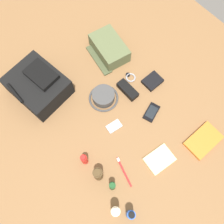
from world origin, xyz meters
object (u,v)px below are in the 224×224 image
wallet (152,81)px  notepad (159,159)px  cologne_bottle (98,174)px  media_player (114,126)px  toiletry_pouch (109,48)px  cell_phone (151,112)px  toothbrush (123,170)px  shampoo_bottle (112,186)px  sunscreen_spray (84,159)px  lotion_bottle (115,211)px  backpack (38,85)px  paperback_novel (203,140)px  bucket_hat (103,97)px  deodorant_spray (131,215)px  wristwatch (130,77)px  sunglasses_case (128,90)px

wallet → notepad: (-0.37, 0.30, -0.00)m
cologne_bottle → media_player: size_ratio=1.61×
toiletry_pouch → media_player: size_ratio=3.07×
cell_phone → toothbrush: bearing=112.1°
cell_phone → shampoo_bottle: bearing=110.6°
toiletry_pouch → toothbrush: toiletry_pouch is taller
sunscreen_spray → notepad: sunscreen_spray is taller
cell_phone → toiletry_pouch: bearing=-9.6°
lotion_bottle → media_player: 0.46m
backpack → toothbrush: (-0.68, -0.06, -0.06)m
shampoo_bottle → paperback_novel: 0.57m
shampoo_bottle → toothbrush: shampoo_bottle is taller
lotion_bottle → toothbrush: bearing=-52.8°
bucket_hat → deodorant_spray: (-0.58, 0.31, 0.04)m
media_player → wristwatch: 0.33m
bucket_hat → toothbrush: size_ratio=1.06×
backpack → shampoo_bottle: 0.71m
wallet → deodorant_spray: bearing=127.3°
backpack → wallet: bearing=-125.6°
wristwatch → sunglasses_case: sunglasses_case is taller
wristwatch → shampoo_bottle: bearing=129.6°
deodorant_spray → cologne_bottle: size_ratio=0.89×
bucket_hat → cologne_bottle: (-0.33, 0.31, 0.04)m
cell_phone → wristwatch: (0.25, -0.06, -0.00)m
notepad → cologne_bottle: bearing=69.8°
shampoo_bottle → sunglasses_case: 0.56m
notepad → backpack: bearing=23.8°
sunglasses_case → wallet: bearing=-108.3°
sunglasses_case → notepad: bearing=160.6°
sunscreen_spray → wristwatch: sunscreen_spray is taller
sunscreen_spray → wallet: 0.63m
shampoo_bottle → sunglasses_case: bearing=-50.1°
bucket_hat → cell_phone: (-0.25, -0.15, -0.02)m
toiletry_pouch → wristwatch: bearing=175.1°
media_player → sunglasses_case: sunglasses_case is taller
sunscreen_spray → wallet: sunscreen_spray is taller
media_player → cologne_bottle: bearing=122.6°
shampoo_bottle → media_player: size_ratio=1.39×
sunscreen_spray → backpack: bearing=-7.1°
notepad → shampoo_bottle: bearing=84.3°
bucket_hat → sunglasses_case: bucket_hat is taller
bucket_hat → lotion_bottle: size_ratio=1.15×
cologne_bottle → paperback_novel: (-0.23, -0.56, -0.06)m
bucket_hat → notepad: bucket_hat is taller
sunscreen_spray → paperback_novel: 0.67m
deodorant_spray → lotion_bottle: (0.06, 0.05, 0.01)m
bucket_hat → shampoo_bottle: (-0.42, 0.29, 0.03)m
cologne_bottle → cell_phone: (0.08, -0.46, -0.06)m
paperback_novel → sunscreen_spray: bearing=59.1°
cologne_bottle → sunglasses_case: (0.27, -0.45, -0.05)m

